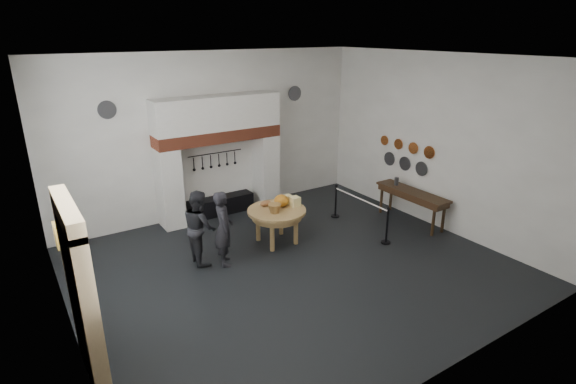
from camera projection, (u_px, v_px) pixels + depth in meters
floor at (293, 267)px, 10.05m from camera, size 9.00×8.00×0.02m
ceiling at (293, 58)px, 8.52m from camera, size 9.00×8.00×0.02m
wall_back at (213, 135)px, 12.44m from camera, size 9.00×0.02×4.50m
wall_front at (455, 243)px, 6.13m from camera, size 9.00×0.02×4.50m
wall_left at (52, 217)px, 6.98m from camera, size 0.02×8.00×4.50m
wall_right at (438, 143)px, 11.60m from camera, size 0.02×8.00×4.50m
chimney_pier_left at (169, 188)px, 11.80m from camera, size 0.55×0.70×2.15m
chimney_pier_right at (266, 170)px, 13.32m from camera, size 0.55×0.70×2.15m
hearth_brick_band at (218, 135)px, 12.14m from camera, size 3.50×0.72×0.32m
chimney_hood at (217, 113)px, 11.93m from camera, size 3.50×0.70×0.90m
iron_range at (221, 205)px, 12.90m from camera, size 1.90×0.45×0.50m
utensil_rail at (215, 153)px, 12.54m from camera, size 1.60×0.02×0.02m
door_recess at (76, 302)px, 6.54m from camera, size 0.04×1.10×2.50m
door_jamb_near at (92, 322)px, 6.02m from camera, size 0.22×0.30×2.60m
door_jamb_far at (74, 277)px, 7.12m from camera, size 0.22×0.30×2.60m
door_lintel at (67, 213)px, 6.11m from camera, size 0.22×1.70×0.30m
wall_plaque at (56, 236)px, 7.85m from camera, size 0.05×0.34×0.44m
work_table at (277, 211)px, 10.94m from camera, size 1.45×1.45×0.07m
pumpkin at (281, 201)px, 11.05m from camera, size 0.36×0.36×0.31m
cheese_block_big at (295, 201)px, 11.10m from camera, size 0.22×0.22×0.24m
cheese_block_small at (288, 199)px, 11.34m from camera, size 0.18×0.18×0.20m
wicker_basket at (275, 209)px, 10.69m from camera, size 0.32×0.32×0.22m
bread_loaf at (266, 203)px, 11.13m from camera, size 0.31×0.18×0.13m
visitor_near at (224, 228)px, 9.91m from camera, size 0.58×0.73×1.73m
visitor_far at (200, 227)px, 10.02m from camera, size 0.69×0.86×1.70m
side_table at (412, 192)px, 12.11m from camera, size 0.55×2.20×0.06m
pewter_jug at (396, 181)px, 12.54m from camera, size 0.12×0.12×0.22m
copper_pan_a at (429, 152)px, 11.83m from camera, size 0.03×0.34×0.34m
copper_pan_b at (413, 148)px, 12.27m from camera, size 0.03×0.32×0.32m
copper_pan_c at (398, 144)px, 12.70m from camera, size 0.03×0.30×0.30m
copper_pan_d at (385, 140)px, 13.13m from camera, size 0.03×0.28×0.28m
pewter_plate_left at (421, 169)px, 12.16m from camera, size 0.03×0.40×0.40m
pewter_plate_mid at (405, 164)px, 12.63m from camera, size 0.03×0.40×0.40m
pewter_plate_right at (389, 159)px, 13.11m from camera, size 0.03×0.40×0.40m
pewter_plate_back_left at (107, 110)px, 10.70m from camera, size 0.44×0.03×0.44m
pewter_plate_back_right at (295, 93)px, 13.47m from camera, size 0.44×0.03×0.44m
barrier_post_near at (387, 226)px, 11.02m from camera, size 0.05×0.05×0.90m
barrier_post_far at (336, 202)px, 12.60m from camera, size 0.05×0.05×0.90m
barrier_rope at (361, 199)px, 11.67m from camera, size 0.04×2.00×0.04m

